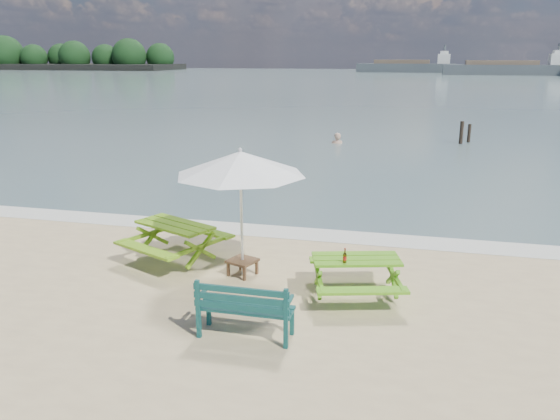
% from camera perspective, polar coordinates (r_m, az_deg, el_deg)
% --- Properties ---
extents(sea, '(300.00, 300.00, 0.00)m').
position_cam_1_polar(sea, '(92.16, 12.61, 13.02)').
color(sea, slate).
rests_on(sea, ground).
extents(foam_strip, '(22.00, 0.90, 0.01)m').
position_cam_1_polar(foam_strip, '(12.46, 3.66, -2.57)').
color(foam_strip, silver).
rests_on(foam_strip, ground).
extents(island_headland, '(90.00, 22.00, 7.60)m').
position_cam_1_polar(island_headland, '(184.84, -24.57, 14.25)').
color(island_headland, black).
rests_on(island_headland, ground).
extents(picnic_table_left, '(2.18, 2.27, 0.76)m').
position_cam_1_polar(picnic_table_left, '(11.01, -10.84, -3.38)').
color(picnic_table_left, '#679B17').
rests_on(picnic_table_left, ground).
extents(picnic_table_right, '(1.81, 1.92, 0.69)m').
position_cam_1_polar(picnic_table_right, '(9.34, 7.90, -7.02)').
color(picnic_table_right, '#549B17').
rests_on(picnic_table_right, ground).
extents(park_bench, '(1.39, 0.48, 0.85)m').
position_cam_1_polar(park_bench, '(8.05, -3.61, -11.32)').
color(park_bench, '#0E3D3C').
rests_on(park_bench, ground).
extents(side_table, '(0.60, 0.60, 0.31)m').
position_cam_1_polar(side_table, '(10.19, -3.94, -5.95)').
color(side_table, brown).
rests_on(side_table, ground).
extents(patio_umbrella, '(3.02, 3.02, 2.32)m').
position_cam_1_polar(patio_umbrella, '(9.63, -4.16, 4.89)').
color(patio_umbrella, silver).
rests_on(patio_umbrella, ground).
extents(beer_bottle, '(0.06, 0.06, 0.24)m').
position_cam_1_polar(beer_bottle, '(8.95, 6.78, -4.99)').
color(beer_bottle, brown).
rests_on(beer_bottle, picnic_table_right).
extents(swimmer, '(0.70, 0.50, 1.81)m').
position_cam_1_polar(swimmer, '(25.81, 5.95, 6.06)').
color(swimmer, tan).
rests_on(swimmer, ground).
extents(mooring_pilings, '(0.56, 0.76, 1.24)m').
position_cam_1_polar(mooring_pilings, '(26.99, 18.71, 7.44)').
color(mooring_pilings, black).
rests_on(mooring_pilings, ground).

